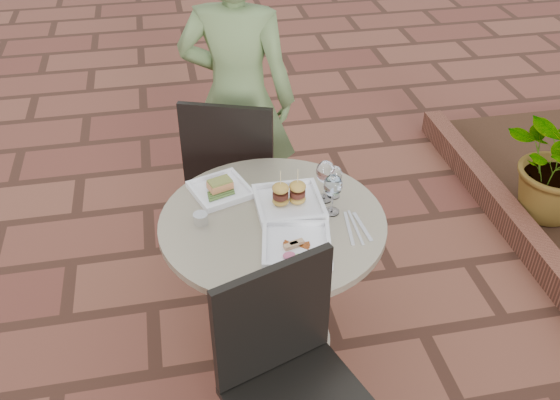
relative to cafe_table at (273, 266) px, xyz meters
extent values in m
plane|color=brown|center=(-0.13, -0.07, -0.48)|extent=(60.00, 60.00, 0.00)
cylinder|color=gray|center=(0.00, 0.00, -0.46)|extent=(0.52, 0.52, 0.04)
cylinder|color=gray|center=(0.00, 0.00, -0.13)|extent=(0.08, 0.08, 0.70)
cylinder|color=tan|center=(0.00, 0.00, 0.23)|extent=(0.90, 0.90, 0.03)
cube|color=black|center=(-0.04, 0.79, -0.03)|extent=(0.56, 0.56, 0.03)
cube|color=black|center=(-0.11, 0.61, 0.22)|extent=(0.42, 0.18, 0.46)
cylinder|color=black|center=(0.21, 0.91, -0.26)|extent=(0.02, 0.02, 0.44)
cylinder|color=black|center=(-0.15, 1.04, -0.26)|extent=(0.02, 0.02, 0.44)
cylinder|color=black|center=(0.08, 0.55, -0.26)|extent=(0.02, 0.02, 0.44)
cylinder|color=black|center=(-0.28, 0.68, -0.26)|extent=(0.02, 0.02, 0.44)
cube|color=black|center=(-0.09, -0.49, 0.22)|extent=(0.42, 0.18, 0.46)
cylinder|color=black|center=(0.09, -0.44, -0.26)|extent=(0.02, 0.02, 0.44)
imported|color=#526939|center=(-0.01, 0.90, 0.32)|extent=(0.69, 0.57, 1.61)
cube|color=white|center=(-0.18, 0.22, 0.25)|extent=(0.28, 0.28, 0.01)
cube|color=#CE7C48|center=(-0.18, 0.22, 0.28)|extent=(0.11, 0.09, 0.03)
cube|color=brown|center=(-0.18, 0.22, 0.30)|extent=(0.11, 0.09, 0.01)
cube|color=white|center=(0.08, 0.08, 0.25)|extent=(0.27, 0.27, 0.01)
cube|color=white|center=(0.06, -0.19, 0.25)|extent=(0.30, 0.30, 0.01)
ellipsoid|color=#C14F72|center=(0.01, -0.25, 0.27)|extent=(0.05, 0.04, 0.02)
cylinder|color=white|center=(0.24, 0.00, 0.25)|extent=(0.06, 0.06, 0.00)
cylinder|color=white|center=(0.24, 0.00, 0.29)|extent=(0.01, 0.01, 0.08)
ellipsoid|color=white|center=(0.24, 0.00, 0.38)|extent=(0.08, 0.08, 0.09)
cylinder|color=white|center=(0.24, 0.00, 0.37)|extent=(0.06, 0.06, 0.04)
cylinder|color=white|center=(0.23, 0.09, 0.25)|extent=(0.07, 0.07, 0.00)
cylinder|color=white|center=(0.23, 0.09, 0.29)|extent=(0.01, 0.01, 0.08)
ellipsoid|color=white|center=(0.23, 0.09, 0.38)|extent=(0.08, 0.08, 0.10)
cylinder|color=white|center=(0.28, 0.10, 0.25)|extent=(0.05, 0.05, 0.00)
cylinder|color=white|center=(0.28, 0.10, 0.28)|extent=(0.01, 0.01, 0.06)
ellipsoid|color=white|center=(0.28, 0.10, 0.35)|extent=(0.06, 0.06, 0.08)
cylinder|color=silver|center=(-0.28, 0.03, 0.27)|extent=(0.08, 0.08, 0.04)
cube|color=brown|center=(1.47, 0.23, -0.41)|extent=(0.12, 3.00, 0.15)
camera|label=1|loc=(-0.35, -1.91, 1.76)|focal=40.00mm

